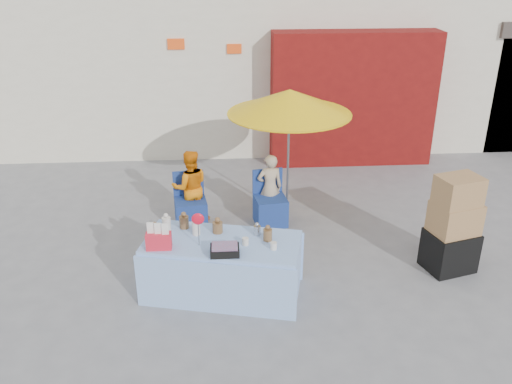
{
  "coord_description": "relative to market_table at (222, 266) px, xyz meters",
  "views": [
    {
      "loc": [
        -0.39,
        -6.06,
        4.04
      ],
      "look_at": [
        0.06,
        0.6,
        1.0
      ],
      "focal_mm": 38.0,
      "sensor_mm": 36.0,
      "label": 1
    }
  ],
  "objects": [
    {
      "name": "chair_right",
      "position": [
        0.77,
        1.85,
        -0.13
      ],
      "size": [
        0.54,
        0.54,
        0.85
      ],
      "rotation": [
        0.0,
        0.0,
        0.15
      ],
      "color": "navy",
      "rests_on": "ground"
    },
    {
      "name": "vendor_beige",
      "position": [
        0.78,
        1.99,
        0.17
      ],
      "size": [
        0.44,
        0.32,
        1.11
      ],
      "primitive_type": "imported",
      "rotation": [
        0.0,
        0.0,
        3.29
      ],
      "color": "tan",
      "rests_on": "ground"
    },
    {
      "name": "vendor_orange",
      "position": [
        -0.47,
        1.99,
        0.22
      ],
      "size": [
        0.65,
        0.54,
        1.2
      ],
      "primitive_type": "imported",
      "rotation": [
        0.0,
        0.0,
        3.29
      ],
      "color": "orange",
      "rests_on": "ground"
    },
    {
      "name": "chair_left",
      "position": [
        -0.48,
        1.85,
        -0.13
      ],
      "size": [
        0.54,
        0.54,
        0.85
      ],
      "rotation": [
        0.0,
        0.0,
        0.15
      ],
      "color": "navy",
      "rests_on": "ground"
    },
    {
      "name": "tarp_bundle",
      "position": [
        -0.47,
        0.44,
        -0.23
      ],
      "size": [
        0.81,
        0.71,
        0.31
      ],
      "primitive_type": "ellipsoid",
      "rotation": [
        0.0,
        0.0,
        0.27
      ],
      "color": "#F5AE19",
      "rests_on": "ground"
    },
    {
      "name": "umbrella",
      "position": [
        1.08,
        2.14,
        1.51
      ],
      "size": [
        1.9,
        1.9,
        2.09
      ],
      "color": "gray",
      "rests_on": "ground"
    },
    {
      "name": "box_stack",
      "position": [
        3.08,
        0.35,
        0.25
      ],
      "size": [
        0.73,
        0.65,
        1.37
      ],
      "rotation": [
        0.0,
        0.0,
        0.28
      ],
      "color": "black",
      "rests_on": "ground"
    },
    {
      "name": "ground",
      "position": [
        0.43,
        0.26,
        -0.39
      ],
      "size": [
        80.0,
        80.0,
        0.0
      ],
      "primitive_type": "plane",
      "color": "slate",
      "rests_on": "ground"
    },
    {
      "name": "market_table",
      "position": [
        0.0,
        0.0,
        0.0
      ],
      "size": [
        2.11,
        1.33,
        1.18
      ],
      "rotation": [
        0.0,
        0.0,
        -0.23
      ],
      "color": "#99B8F5",
      "rests_on": "ground"
    }
  ]
}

